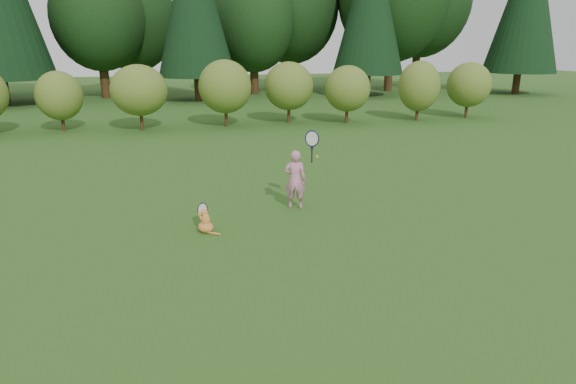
{
  "coord_description": "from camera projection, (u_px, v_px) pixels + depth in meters",
  "views": [
    {
      "loc": [
        -1.83,
        -7.87,
        3.44
      ],
      "look_at": [
        0.2,
        0.8,
        0.7
      ],
      "focal_mm": 30.0,
      "sensor_mm": 36.0,
      "label": 1
    }
  ],
  "objects": [
    {
      "name": "child",
      "position": [
        296.0,
        178.0,
        10.38
      ],
      "size": [
        0.74,
        0.46,
        1.93
      ],
      "rotation": [
        0.0,
        0.0,
        2.85
      ],
      "color": "pink",
      "rests_on": "ground"
    },
    {
      "name": "shrub_row",
      "position": [
        218.0,
        94.0,
        20.42
      ],
      "size": [
        28.0,
        3.0,
        2.8
      ],
      "primitive_type": null,
      "color": "#576A21",
      "rests_on": "ground"
    },
    {
      "name": "tennis_ball",
      "position": [
        317.0,
        157.0,
        10.38
      ],
      "size": [
        0.06,
        0.06,
        0.06
      ],
      "color": "#B7D719",
      "rests_on": "ground"
    },
    {
      "name": "cat",
      "position": [
        205.0,
        220.0,
        9.16
      ],
      "size": [
        0.47,
        0.66,
        0.65
      ],
      "rotation": [
        0.0,
        0.0,
        0.43
      ],
      "color": "orange",
      "rests_on": "ground"
    },
    {
      "name": "ground",
      "position": [
        287.0,
        242.0,
        8.73
      ],
      "size": [
        100.0,
        100.0,
        0.0
      ],
      "primitive_type": "plane",
      "color": "#264A15",
      "rests_on": "ground"
    }
  ]
}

